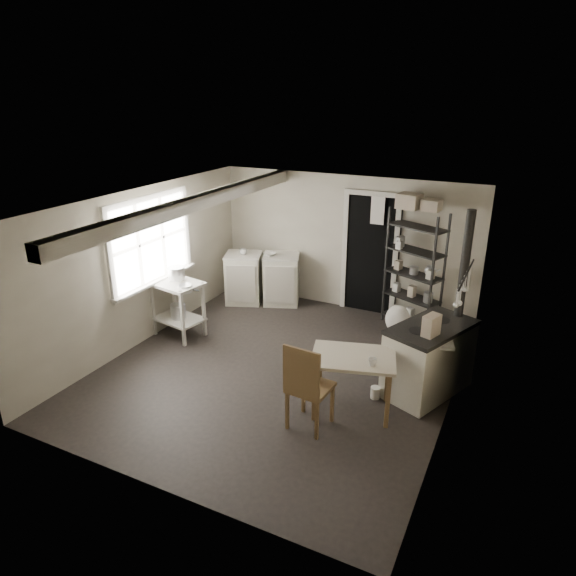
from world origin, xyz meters
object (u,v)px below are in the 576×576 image
at_px(prep_table, 179,311).
at_px(shelf_rack, 414,271).
at_px(base_cabinets, 263,278).
at_px(flour_sack, 398,319).
at_px(stove, 429,360).
at_px(stockpot, 177,275).
at_px(work_table, 352,382).
at_px(chair, 310,388).

bearing_deg(prep_table, shelf_rack, 31.13).
distance_m(base_cabinets, flour_sack, 2.53).
bearing_deg(stove, flour_sack, 139.88).
bearing_deg(prep_table, stockpot, 121.96).
relative_size(work_table, flour_sack, 2.06).
bearing_deg(base_cabinets, work_table, -65.74).
height_order(stove, work_table, stove).
distance_m(stockpot, base_cabinets, 1.81).
height_order(base_cabinets, stove, base_cabinets).
bearing_deg(stockpot, shelf_rack, 29.16).
height_order(prep_table, stove, stove).
xyz_separation_m(base_cabinets, chair, (2.24, -2.98, 0.03)).
bearing_deg(chair, stockpot, 159.42).
bearing_deg(chair, work_table, 61.02).
distance_m(prep_table, stockpot, 0.55).
xyz_separation_m(work_table, flour_sack, (-0.05, 2.29, -0.14)).
distance_m(shelf_rack, stove, 2.00).
height_order(prep_table, flour_sack, prep_table).
bearing_deg(shelf_rack, stove, -47.30).
bearing_deg(shelf_rack, stockpot, -127.94).
distance_m(prep_table, work_table, 3.17).
distance_m(base_cabinets, shelf_rack, 2.67).
relative_size(prep_table, base_cabinets, 0.65).
bearing_deg(shelf_rack, work_table, -68.35).
bearing_deg(stove, base_cabinets, 175.43).
relative_size(stockpot, flour_sack, 0.58).
bearing_deg(flour_sack, stove, -62.58).
bearing_deg(base_cabinets, shelf_rack, -18.39).
xyz_separation_m(prep_table, flour_sack, (3.03, 1.55, -0.16)).
distance_m(chair, flour_sack, 2.80).
bearing_deg(flour_sack, stockpot, -155.02).
bearing_deg(stockpot, prep_table, -58.04).
relative_size(stockpot, shelf_rack, 0.14).
distance_m(stove, flour_sack, 1.67).
xyz_separation_m(stove, flour_sack, (-0.76, 1.47, -0.20)).
bearing_deg(work_table, stove, 49.01).
distance_m(shelf_rack, chair, 3.18).
relative_size(base_cabinets, flour_sack, 2.91).
relative_size(prep_table, work_table, 0.91).
height_order(base_cabinets, shelf_rack, shelf_rack).
xyz_separation_m(prep_table, work_table, (3.08, -0.74, -0.02)).
distance_m(base_cabinets, work_table, 3.58).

